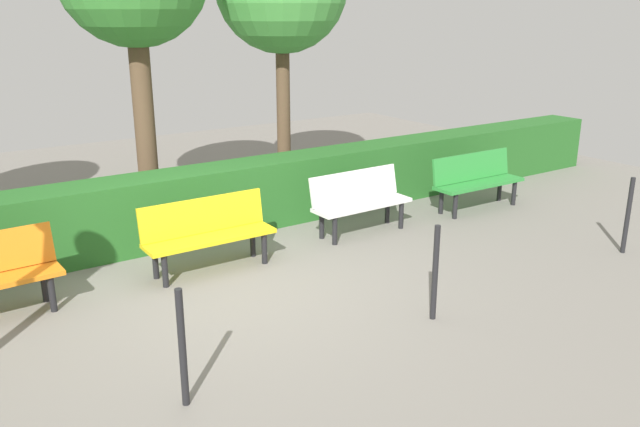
# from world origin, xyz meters

# --- Properties ---
(ground_plane) EXTENTS (18.75, 18.75, 0.00)m
(ground_plane) POSITION_xyz_m (0.00, 0.00, 0.00)
(ground_plane) COLOR gray
(bench_green) EXTENTS (1.60, 0.47, 0.86)m
(bench_green) POSITION_xyz_m (-4.56, -0.63, 0.48)
(bench_green) COLOR #2D8C38
(bench_green) RESTS_ON ground_plane
(bench_white) EXTENTS (1.48, 0.49, 0.86)m
(bench_white) POSITION_xyz_m (-2.35, -0.74, 0.48)
(bench_white) COLOR white
(bench_white) RESTS_ON ground_plane
(bench_yellow) EXTENTS (1.58, 0.46, 0.86)m
(bench_yellow) POSITION_xyz_m (-0.01, -0.67, 0.48)
(bench_yellow) COLOR yellow
(bench_yellow) RESTS_ON ground_plane
(hedge_row) EXTENTS (14.75, 0.68, 0.94)m
(hedge_row) POSITION_xyz_m (-1.04, -1.84, 0.47)
(hedge_row) COLOR #266023
(hedge_row) RESTS_ON ground_plane
(railing_post_near) EXTENTS (0.06, 0.06, 1.00)m
(railing_post_near) POSITION_xyz_m (-4.67, 1.83, 0.50)
(railing_post_near) COLOR black
(railing_post_near) RESTS_ON ground_plane
(railing_post_mid) EXTENTS (0.06, 0.06, 1.00)m
(railing_post_mid) POSITION_xyz_m (-1.32, 1.83, 0.50)
(railing_post_mid) COLOR black
(railing_post_mid) RESTS_ON ground_plane
(railing_post_far) EXTENTS (0.06, 0.06, 1.00)m
(railing_post_far) POSITION_xyz_m (1.36, 1.83, 0.50)
(railing_post_far) COLOR black
(railing_post_far) RESTS_ON ground_plane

